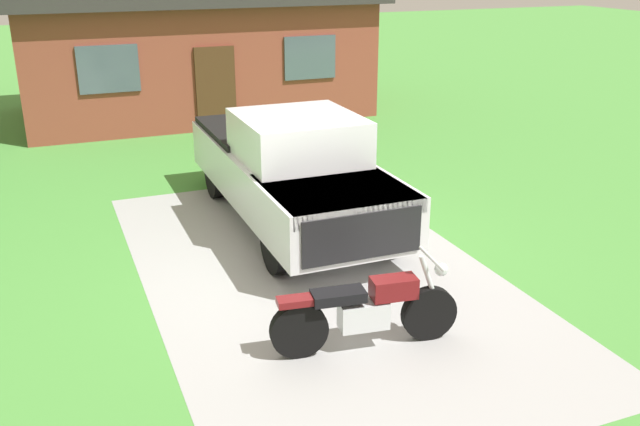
% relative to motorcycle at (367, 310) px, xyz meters
% --- Properties ---
extents(ground_plane, '(80.00, 80.00, 0.00)m').
position_rel_motorcycle_xyz_m(ground_plane, '(0.20, 2.07, -0.47)').
color(ground_plane, '#4B933D').
extents(driveway_pad, '(4.70, 8.41, 0.01)m').
position_rel_motorcycle_xyz_m(driveway_pad, '(0.20, 2.07, -0.47)').
color(driveway_pad, '#A3A3A3').
rests_on(driveway_pad, ground).
extents(motorcycle, '(2.21, 0.70, 1.09)m').
position_rel_motorcycle_xyz_m(motorcycle, '(0.00, 0.00, 0.00)').
color(motorcycle, black).
rests_on(motorcycle, ground).
extents(pickup_truck, '(2.01, 5.63, 1.90)m').
position_rel_motorcycle_xyz_m(pickup_truck, '(0.54, 4.14, 0.48)').
color(pickup_truck, black).
rests_on(pickup_truck, ground).
extents(neighbor_house, '(9.60, 5.60, 3.50)m').
position_rel_motorcycle_xyz_m(neighbor_house, '(0.97, 13.29, 1.32)').
color(neighbor_house, brown).
rests_on(neighbor_house, ground).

